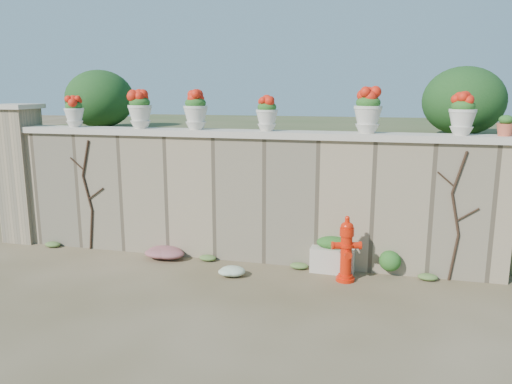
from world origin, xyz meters
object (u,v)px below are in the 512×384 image
(planter_box, at_px, (333,255))
(terracotta_pot, at_px, (505,127))
(urn_pot_0, at_px, (74,112))
(fire_hydrant, at_px, (346,249))

(planter_box, distance_m, terracotta_pot, 3.04)
(planter_box, distance_m, urn_pot_0, 4.96)
(planter_box, relative_size, terracotta_pot, 2.38)
(fire_hydrant, height_order, terracotta_pot, terracotta_pot)
(planter_box, bearing_deg, fire_hydrant, -56.30)
(planter_box, bearing_deg, urn_pot_0, 179.21)
(urn_pot_0, bearing_deg, fire_hydrant, -7.42)
(fire_hydrant, xyz_separation_m, urn_pot_0, (-4.71, 0.61, 1.87))
(planter_box, relative_size, urn_pot_0, 1.29)
(fire_hydrant, height_order, planter_box, fire_hydrant)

